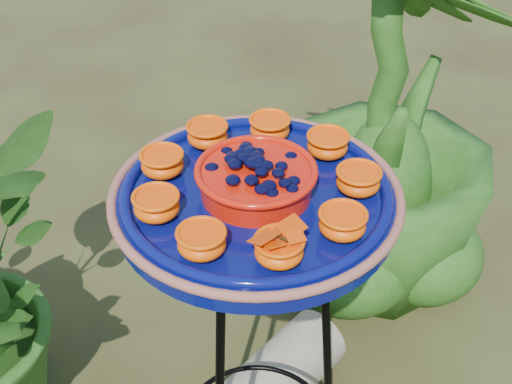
% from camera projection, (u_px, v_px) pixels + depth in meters
% --- Properties ---
extents(tripod_stand, '(0.34, 0.36, 0.90)m').
position_uv_depth(tripod_stand, '(256.00, 354.00, 1.38)').
color(tripod_stand, black).
rests_on(tripod_stand, ground).
extents(feeder_dish, '(0.48, 0.48, 0.11)m').
position_uv_depth(feeder_dish, '(256.00, 194.00, 1.14)').
color(feeder_dish, '#070C54').
rests_on(feeder_dish, tripod_stand).
extents(shrub_back_right, '(0.87, 0.87, 1.14)m').
position_uv_depth(shrub_back_right, '(393.00, 123.00, 2.01)').
color(shrub_back_right, '#244A13').
rests_on(shrub_back_right, ground).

